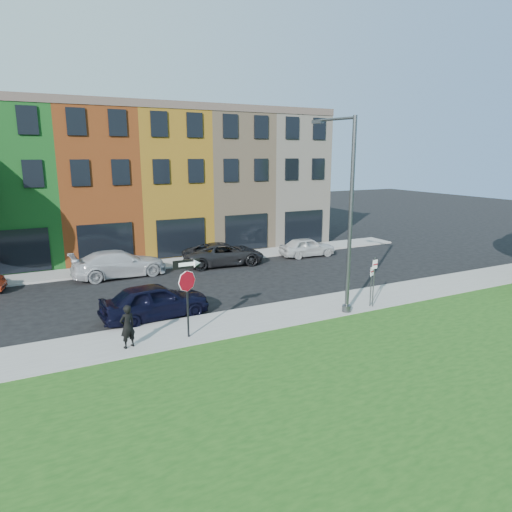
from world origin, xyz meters
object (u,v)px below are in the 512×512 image
sedan_near (155,301)px  stop_sign (187,283)px  man (127,326)px  street_lamp (347,217)px

sedan_near → stop_sign: bearing=-175.0°
stop_sign → sedan_near: bearing=100.3°
stop_sign → man: bearing=178.5°
stop_sign → man: (-2.30, 0.07, -1.39)m
sedan_near → man: bearing=143.5°
stop_sign → street_lamp: street_lamp is taller
stop_sign → man: size_ratio=1.90×
stop_sign → street_lamp: size_ratio=0.36×
man → street_lamp: 10.23m
street_lamp → man: bearing=166.0°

